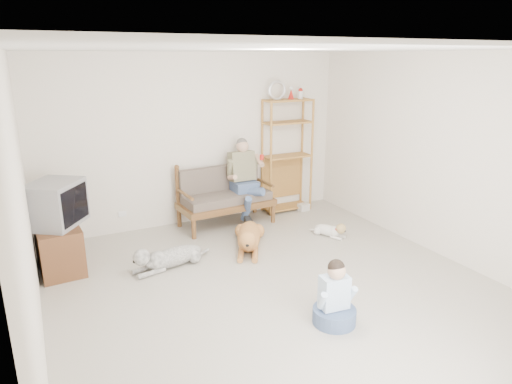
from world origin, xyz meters
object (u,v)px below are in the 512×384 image
loveseat (225,195)px  golden_retriever (249,237)px  tv_stand (58,247)px  etagere (287,155)px

loveseat → golden_retriever: 1.14m
tv_stand → golden_retriever: tv_stand is taller
etagere → golden_retriever: etagere is taller
tv_stand → golden_retriever: 2.51m
loveseat → golden_retriever: (-0.09, -1.09, -0.32)m
golden_retriever → tv_stand: bearing=-163.7°
tv_stand → golden_retriever: (2.46, -0.50, -0.13)m
loveseat → etagere: size_ratio=0.68×
loveseat → tv_stand: bearing=-170.6°
loveseat → etagere: bearing=3.1°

